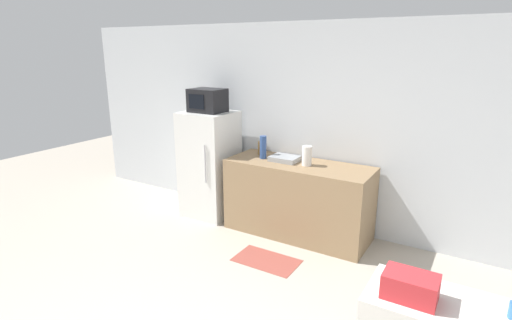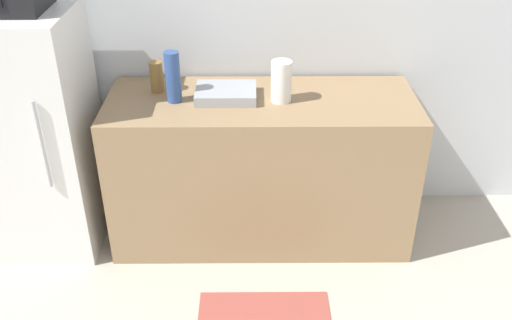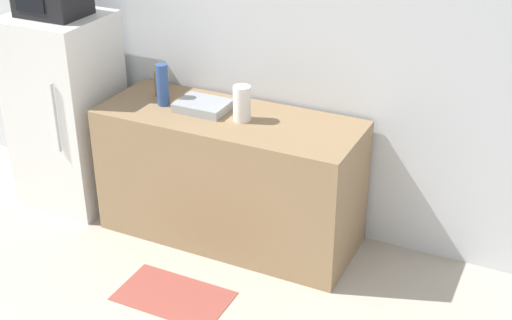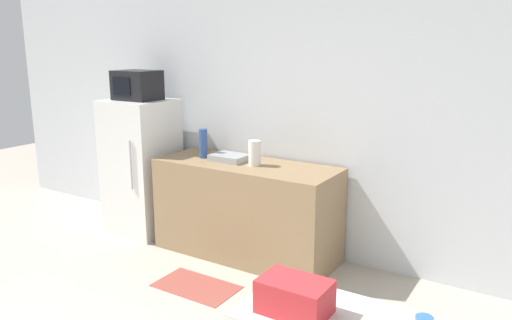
% 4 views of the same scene
% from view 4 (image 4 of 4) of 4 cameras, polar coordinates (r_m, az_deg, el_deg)
% --- Properties ---
extents(wall_back, '(8.00, 0.06, 2.60)m').
position_cam_4_polar(wall_back, '(4.92, 3.03, 4.53)').
color(wall_back, silver).
rests_on(wall_back, ground_plane).
extents(refrigerator, '(0.67, 0.65, 1.45)m').
position_cam_4_polar(refrigerator, '(5.58, -12.94, -0.73)').
color(refrigerator, white).
rests_on(refrigerator, ground_plane).
extents(microwave, '(0.45, 0.36, 0.31)m').
position_cam_4_polar(microwave, '(5.44, -13.43, 8.31)').
color(microwave, black).
rests_on(microwave, refrigerator).
extents(counter, '(1.79, 0.69, 0.92)m').
position_cam_4_polar(counter, '(4.87, -1.12, -5.70)').
color(counter, '#937551').
rests_on(counter, ground_plane).
extents(sink_basin, '(0.35, 0.27, 0.06)m').
position_cam_4_polar(sink_basin, '(4.86, -3.04, 0.29)').
color(sink_basin, '#9EA3A8').
rests_on(sink_basin, counter).
extents(bottle_tall, '(0.08, 0.08, 0.29)m').
position_cam_4_polar(bottle_tall, '(4.98, -6.04, 1.90)').
color(bottle_tall, '#2D4C8C').
rests_on(bottle_tall, counter).
extents(bottle_short, '(0.08, 0.08, 0.18)m').
position_cam_4_polar(bottle_short, '(5.17, -6.08, 1.69)').
color(bottle_short, olive).
rests_on(bottle_short, counter).
extents(basket, '(0.28, 0.18, 0.14)m').
position_cam_4_polar(basket, '(2.06, 4.43, -15.28)').
color(basket, red).
rests_on(basket, shelf_cabinet).
extents(paper_towel_roll, '(0.12, 0.12, 0.24)m').
position_cam_4_polar(paper_towel_roll, '(4.64, -0.15, 0.80)').
color(paper_towel_roll, white).
rests_on(paper_towel_roll, counter).
extents(kitchen_rug, '(0.71, 0.42, 0.01)m').
position_cam_4_polar(kitchen_rug, '(4.45, -6.84, -14.12)').
color(kitchen_rug, '#99473D').
rests_on(kitchen_rug, ground_plane).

